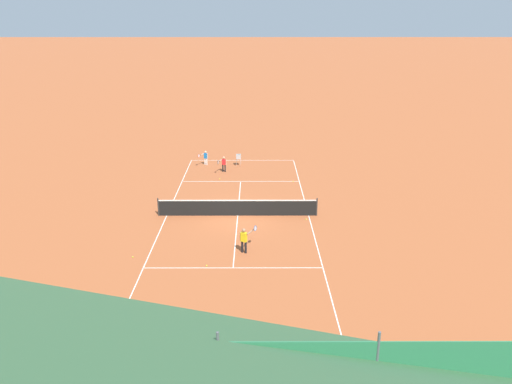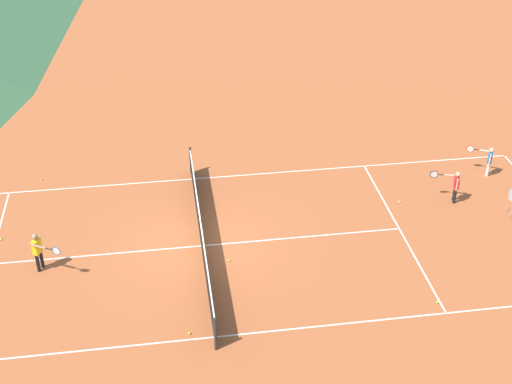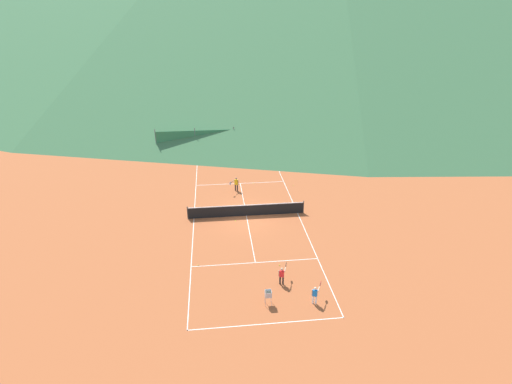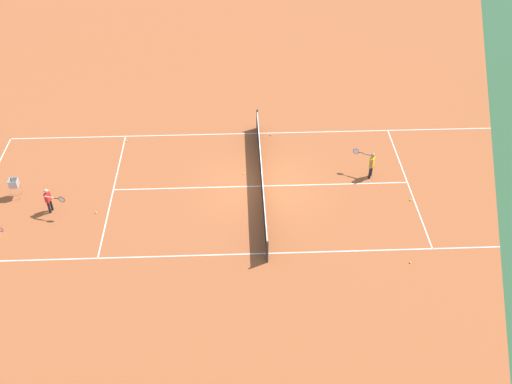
{
  "view_description": "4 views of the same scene",
  "coord_description": "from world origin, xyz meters",
  "px_view_note": "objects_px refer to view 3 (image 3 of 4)",
  "views": [
    {
      "loc": [
        -1.0,
        26.73,
        10.74
      ],
      "look_at": [
        -1.06,
        -2.17,
        0.69
      ],
      "focal_mm": 35.0,
      "sensor_mm": 36.0,
      "label": 1
    },
    {
      "loc": [
        -18.0,
        0.95,
        13.2
      ],
      "look_at": [
        1.39,
        -1.92,
        0.95
      ],
      "focal_mm": 50.0,
      "sensor_mm": 36.0,
      "label": 2
    },
    {
      "loc": [
        -2.34,
        -27.63,
        14.92
      ],
      "look_at": [
        1.0,
        2.12,
        1.04
      ],
      "focal_mm": 28.0,
      "sensor_mm": 36.0,
      "label": 3
    },
    {
      "loc": [
        20.19,
        -1.04,
        16.32
      ],
      "look_at": [
        1.14,
        -0.28,
        0.61
      ],
      "focal_mm": 42.0,
      "sensor_mm": 36.0,
      "label": 4
    }
  ],
  "objects_px": {
    "tennis_net": "(246,210)",
    "tennis_ball_by_net_right": "(198,265)",
    "tennis_ball_by_net_left": "(293,185)",
    "tennis_ball_alley_right": "(254,183)",
    "player_near_baseline": "(282,274)",
    "tennis_ball_service_box": "(279,265)",
    "tennis_ball_mid_court": "(197,214)",
    "ball_hopper": "(268,295)",
    "alpine_chalet": "(176,69)",
    "player_far_service": "(236,183)",
    "tennis_ball_far_corner": "(236,221)",
    "player_near_service": "(315,293)"
  },
  "relations": [
    {
      "from": "tennis_net",
      "to": "tennis_ball_by_net_right",
      "type": "distance_m",
      "value": 7.31
    },
    {
      "from": "tennis_ball_by_net_left",
      "to": "tennis_ball_alley_right",
      "type": "distance_m",
      "value": 3.7
    },
    {
      "from": "player_near_baseline",
      "to": "tennis_ball_service_box",
      "type": "height_order",
      "value": "player_near_baseline"
    },
    {
      "from": "player_near_baseline",
      "to": "tennis_ball_by_net_left",
      "type": "height_order",
      "value": "player_near_baseline"
    },
    {
      "from": "tennis_ball_mid_court",
      "to": "tennis_ball_by_net_right",
      "type": "relative_size",
      "value": 1.0
    },
    {
      "from": "tennis_ball_by_net_right",
      "to": "tennis_ball_service_box",
      "type": "bearing_deg",
      "value": -6.52
    },
    {
      "from": "ball_hopper",
      "to": "alpine_chalet",
      "type": "bearing_deg",
      "value": 98.91
    },
    {
      "from": "player_far_service",
      "to": "tennis_ball_by_net_left",
      "type": "height_order",
      "value": "player_far_service"
    },
    {
      "from": "tennis_ball_far_corner",
      "to": "tennis_ball_alley_right",
      "type": "height_order",
      "value": "same"
    },
    {
      "from": "tennis_net",
      "to": "tennis_ball_alley_right",
      "type": "xyz_separation_m",
      "value": [
        1.23,
        6.24,
        -0.47
      ]
    },
    {
      "from": "tennis_ball_by_net_left",
      "to": "tennis_ball_service_box",
      "type": "height_order",
      "value": "same"
    },
    {
      "from": "tennis_net",
      "to": "ball_hopper",
      "type": "xyz_separation_m",
      "value": [
        0.27,
        -10.39,
        0.15
      ]
    },
    {
      "from": "tennis_ball_by_net_left",
      "to": "tennis_ball_far_corner",
      "type": "distance_m",
      "value": 8.38
    },
    {
      "from": "tennis_ball_mid_court",
      "to": "tennis_ball_service_box",
      "type": "distance_m",
      "value": 9.26
    },
    {
      "from": "player_far_service",
      "to": "tennis_ball_by_net_left",
      "type": "bearing_deg",
      "value": 6.11
    },
    {
      "from": "player_near_baseline",
      "to": "tennis_ball_alley_right",
      "type": "relative_size",
      "value": 17.6
    },
    {
      "from": "player_near_service",
      "to": "tennis_ball_mid_court",
      "type": "relative_size",
      "value": 16.78
    },
    {
      "from": "tennis_net",
      "to": "tennis_ball_far_corner",
      "type": "distance_m",
      "value": 1.27
    },
    {
      "from": "player_far_service",
      "to": "tennis_ball_service_box",
      "type": "height_order",
      "value": "player_far_service"
    },
    {
      "from": "player_near_baseline",
      "to": "player_far_service",
      "type": "relative_size",
      "value": 0.91
    },
    {
      "from": "tennis_ball_alley_right",
      "to": "alpine_chalet",
      "type": "relative_size",
      "value": 0.01
    },
    {
      "from": "tennis_ball_by_net_left",
      "to": "ball_hopper",
      "type": "height_order",
      "value": "ball_hopper"
    },
    {
      "from": "player_near_service",
      "to": "tennis_ball_alley_right",
      "type": "relative_size",
      "value": 16.78
    },
    {
      "from": "tennis_net",
      "to": "tennis_ball_mid_court",
      "type": "xyz_separation_m",
      "value": [
        -3.89,
        0.64,
        -0.47
      ]
    },
    {
      "from": "tennis_ball_mid_court",
      "to": "alpine_chalet",
      "type": "bearing_deg",
      "value": 95.47
    },
    {
      "from": "tennis_ball_service_box",
      "to": "tennis_ball_mid_court",
      "type": "bearing_deg",
      "value": 125.54
    },
    {
      "from": "tennis_net",
      "to": "tennis_ball_service_box",
      "type": "xyz_separation_m",
      "value": [
        1.49,
        -6.89,
        -0.47
      ]
    },
    {
      "from": "player_near_service",
      "to": "player_near_baseline",
      "type": "bearing_deg",
      "value": 129.19
    },
    {
      "from": "player_far_service",
      "to": "tennis_ball_mid_court",
      "type": "xyz_separation_m",
      "value": [
        -3.4,
        -4.15,
        -0.71
      ]
    },
    {
      "from": "tennis_ball_far_corner",
      "to": "tennis_ball_by_net_left",
      "type": "bearing_deg",
      "value": 46.93
    },
    {
      "from": "player_far_service",
      "to": "tennis_ball_alley_right",
      "type": "xyz_separation_m",
      "value": [
        1.72,
        1.45,
        -0.71
      ]
    },
    {
      "from": "tennis_net",
      "to": "alpine_chalet",
      "type": "height_order",
      "value": "alpine_chalet"
    },
    {
      "from": "tennis_ball_mid_court",
      "to": "tennis_ball_by_net_right",
      "type": "xyz_separation_m",
      "value": [
        0.23,
        -6.95,
        0.0
      ]
    },
    {
      "from": "tennis_ball_by_net_right",
      "to": "alpine_chalet",
      "type": "xyz_separation_m",
      "value": [
        -4.05,
        46.84,
        5.79
      ]
    },
    {
      "from": "tennis_ball_by_net_left",
      "to": "tennis_ball_far_corner",
      "type": "height_order",
      "value": "same"
    },
    {
      "from": "player_near_service",
      "to": "tennis_ball_by_net_left",
      "type": "distance_m",
      "value": 16.07
    },
    {
      "from": "player_near_baseline",
      "to": "player_near_service",
      "type": "bearing_deg",
      "value": -50.81
    },
    {
      "from": "tennis_ball_by_net_left",
      "to": "alpine_chalet",
      "type": "bearing_deg",
      "value": 109.61
    },
    {
      "from": "player_near_baseline",
      "to": "ball_hopper",
      "type": "bearing_deg",
      "value": -121.97
    },
    {
      "from": "player_far_service",
      "to": "ball_hopper",
      "type": "height_order",
      "value": "player_far_service"
    },
    {
      "from": "player_far_service",
      "to": "player_near_service",
      "type": "height_order",
      "value": "player_far_service"
    },
    {
      "from": "tennis_net",
      "to": "tennis_ball_alley_right",
      "type": "relative_size",
      "value": 139.09
    },
    {
      "from": "tennis_ball_mid_court",
      "to": "tennis_ball_service_box",
      "type": "xyz_separation_m",
      "value": [
        5.38,
        -7.54,
        0.0
      ]
    },
    {
      "from": "tennis_net",
      "to": "tennis_ball_mid_court",
      "type": "bearing_deg",
      "value": 170.62
    },
    {
      "from": "tennis_ball_mid_court",
      "to": "tennis_ball_alley_right",
      "type": "relative_size",
      "value": 1.0
    },
    {
      "from": "tennis_ball_by_net_left",
      "to": "tennis_ball_mid_court",
      "type": "xyz_separation_m",
      "value": [
        -8.71,
        -4.71,
        0.0
      ]
    },
    {
      "from": "tennis_ball_far_corner",
      "to": "ball_hopper",
      "type": "height_order",
      "value": "ball_hopper"
    },
    {
      "from": "tennis_ball_by_net_left",
      "to": "tennis_ball_far_corner",
      "type": "xyz_separation_m",
      "value": [
        -5.72,
        -6.12,
        0.0
      ]
    },
    {
      "from": "tennis_ball_far_corner",
      "to": "tennis_ball_service_box",
      "type": "distance_m",
      "value": 6.58
    },
    {
      "from": "tennis_ball_far_corner",
      "to": "alpine_chalet",
      "type": "distance_m",
      "value": 42.26
    }
  ]
}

